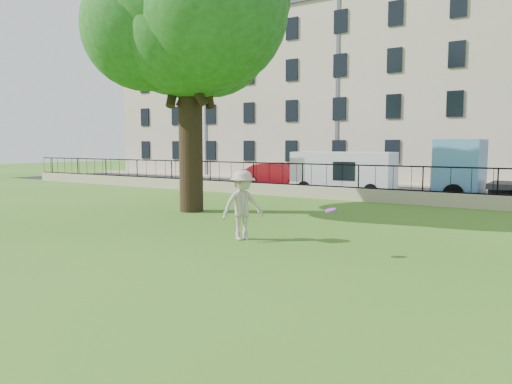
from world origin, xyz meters
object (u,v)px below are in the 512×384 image
Objects in this scene: tree at (188,8)px; frisbee at (330,210)px; white_van at (343,173)px; red_sedan at (279,176)px; man at (243,205)px.

tree is 43.17× the size of frisbee.
white_van is at bearing 112.77° from frisbee.
frisbee is 18.08m from red_sedan.
man is (5.32, -3.84, -6.96)m from tree.
red_sedan is (-10.36, 14.82, -0.31)m from frisbee.
tree reaches higher than frisbee.
tree is 12.24m from white_van.
frisbee is 0.05× the size of white_van.
tree reaches higher than white_van.
man is 2.97m from frisbee.
red_sedan is at bearing 54.99° from man.
frisbee is at bearing -149.33° from red_sedan.
red_sedan is (-2.12, 10.45, -7.14)m from tree.
man reaches higher than frisbee.
man is 0.41× the size of red_sedan.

